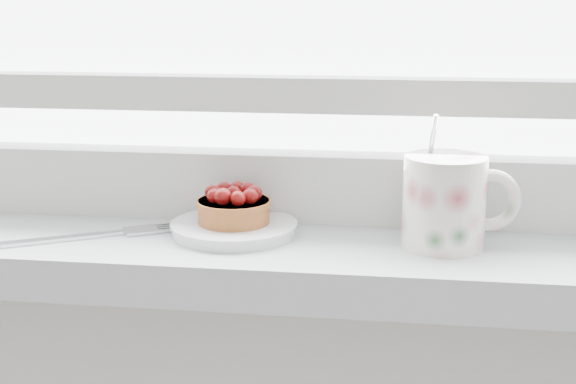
% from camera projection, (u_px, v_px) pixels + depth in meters
% --- Properties ---
extents(saucer, '(0.12, 0.12, 0.01)m').
position_uv_depth(saucer, '(234.00, 228.00, 0.78)').
color(saucer, silver).
rests_on(saucer, windowsill).
extents(raspberry_tart, '(0.07, 0.07, 0.04)m').
position_uv_depth(raspberry_tart, '(234.00, 206.00, 0.78)').
color(raspberry_tart, brown).
rests_on(raspberry_tart, saucer).
extents(floral_mug, '(0.11, 0.08, 0.12)m').
position_uv_depth(floral_mug, '(447.00, 200.00, 0.73)').
color(floral_mug, white).
rests_on(floral_mug, windowsill).
extents(fork, '(0.19, 0.12, 0.00)m').
position_uv_depth(fork, '(84.00, 236.00, 0.77)').
color(fork, silver).
rests_on(fork, windowsill).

